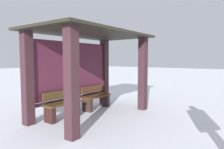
# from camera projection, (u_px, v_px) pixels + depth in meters

# --- Properties ---
(ground_plane) EXTENTS (60.00, 60.00, 0.00)m
(ground_plane) POSITION_uv_depth(u_px,v_px,m) (93.00, 116.00, 5.54)
(ground_plane) COLOR white
(bus_shelter) EXTENTS (3.40, 2.00, 2.24)m
(bus_shelter) POSITION_uv_depth(u_px,v_px,m) (87.00, 60.00, 5.55)
(bus_shelter) COLOR #371F24
(bus_shelter) RESTS_ON ground
(bench_left_inside) EXTENTS (1.01, 0.37, 0.71)m
(bench_left_inside) POSITION_uv_depth(u_px,v_px,m) (62.00, 106.00, 5.26)
(bench_left_inside) COLOR #4B351A
(bench_left_inside) RESTS_ON ground
(bench_center_inside) EXTENTS (1.01, 0.38, 0.70)m
(bench_center_inside) POSITION_uv_depth(u_px,v_px,m) (96.00, 99.00, 6.31)
(bench_center_inside) COLOR #4D2E1A
(bench_center_inside) RESTS_ON ground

